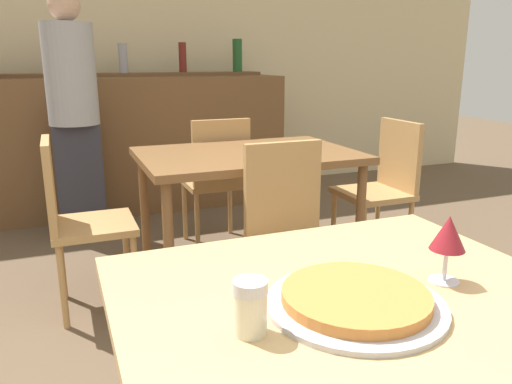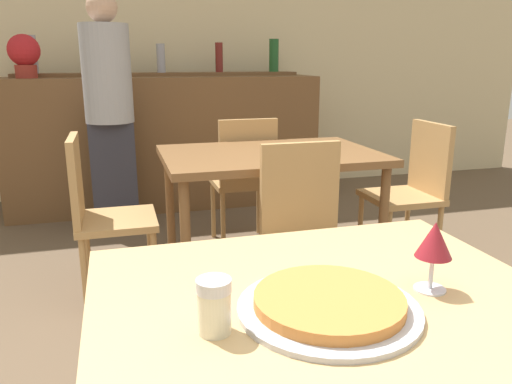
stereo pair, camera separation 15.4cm
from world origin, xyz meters
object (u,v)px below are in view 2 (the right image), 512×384
(chair_far_side_front, at_px, (307,228))
(chair_far_side_left, at_px, (100,209))
(wine_glass, at_px, (434,242))
(potted_plant, at_px, (24,54))
(chair_far_side_back, at_px, (244,174))
(pizza_tray, at_px, (329,304))
(cheese_shaker, at_px, (214,306))
(person_standing, at_px, (109,107))
(chair_far_side_right, at_px, (413,185))

(chair_far_side_front, relative_size, chair_far_side_left, 1.00)
(wine_glass, xyz_separation_m, potted_plant, (-1.28, 3.41, 0.42))
(chair_far_side_back, height_order, chair_far_side_left, same)
(chair_far_side_left, distance_m, pizza_tray, 1.81)
(pizza_tray, height_order, cheese_shaker, cheese_shaker)
(person_standing, distance_m, potted_plant, 0.88)
(pizza_tray, bearing_deg, wine_glass, 6.42)
(chair_far_side_right, distance_m, potted_plant, 3.02)
(person_standing, bearing_deg, potted_plant, 138.58)
(chair_far_side_right, xyz_separation_m, wine_glass, (-1.07, -1.69, 0.36))
(pizza_tray, relative_size, person_standing, 0.22)
(chair_far_side_right, xyz_separation_m, cheese_shaker, (-1.56, -1.74, 0.30))
(chair_far_side_front, distance_m, chair_far_side_right, 1.08)
(potted_plant, bearing_deg, wine_glass, -69.39)
(chair_far_side_back, bearing_deg, cheese_shaker, 74.23)
(chair_far_side_back, relative_size, chair_far_side_right, 1.00)
(chair_far_side_front, relative_size, chair_far_side_back, 1.00)
(chair_far_side_right, bearing_deg, chair_far_side_front, -58.02)
(chair_far_side_left, xyz_separation_m, chair_far_side_right, (1.82, 0.00, 0.00))
(chair_far_side_front, bearing_deg, wine_glass, -97.88)
(chair_far_side_front, xyz_separation_m, chair_far_side_back, (0.00, 1.14, 0.00))
(chair_far_side_back, height_order, person_standing, person_standing)
(chair_far_side_left, height_order, wine_glass, wine_glass)
(chair_far_side_left, distance_m, person_standing, 1.26)
(cheese_shaker, height_order, wine_glass, wine_glass)
(chair_far_side_back, distance_m, potted_plant, 2.00)
(pizza_tray, bearing_deg, chair_far_side_front, 70.30)
(cheese_shaker, xyz_separation_m, wine_glass, (0.50, 0.04, 0.06))
(pizza_tray, relative_size, cheese_shaker, 3.49)
(person_standing, xyz_separation_m, potted_plant, (-0.60, 0.53, 0.37))
(wine_glass, bearing_deg, pizza_tray, -173.58)
(person_standing, bearing_deg, pizza_tray, -81.68)
(chair_far_side_front, bearing_deg, chair_far_side_right, 31.98)
(chair_far_side_back, distance_m, chair_far_side_left, 1.08)
(chair_far_side_right, distance_m, wine_glass, 2.03)
(pizza_tray, xyz_separation_m, cheese_shaker, (-0.24, -0.02, 0.04))
(chair_far_side_left, bearing_deg, chair_far_side_back, -58.02)
(chair_far_side_left, height_order, cheese_shaker, chair_far_side_left)
(cheese_shaker, relative_size, potted_plant, 0.33)
(chair_far_side_front, relative_size, cheese_shaker, 8.31)
(wine_glass, distance_m, potted_plant, 3.67)
(person_standing, bearing_deg, chair_far_side_right, -34.24)
(chair_far_side_right, relative_size, wine_glass, 5.61)
(cheese_shaker, height_order, person_standing, person_standing)
(chair_far_side_front, height_order, potted_plant, potted_plant)
(chair_far_side_right, relative_size, potted_plant, 2.72)
(chair_far_side_right, height_order, wine_glass, wine_glass)
(chair_far_side_back, distance_m, pizza_tray, 2.34)
(pizza_tray, relative_size, wine_glass, 2.35)
(chair_far_side_right, relative_size, pizza_tray, 2.38)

